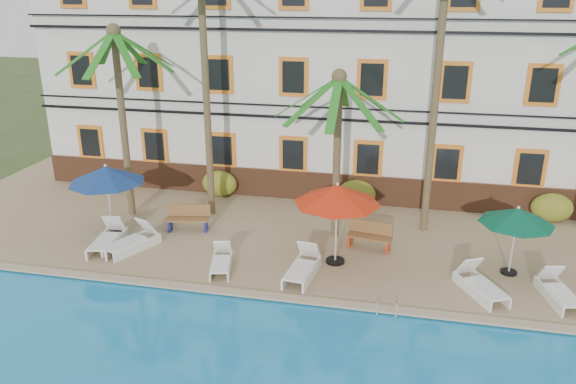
% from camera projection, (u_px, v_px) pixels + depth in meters
% --- Properties ---
extents(ground, '(100.00, 100.00, 0.00)m').
position_uv_depth(ground, '(295.00, 291.00, 16.70)').
color(ground, '#384C23').
rests_on(ground, ground).
extents(pool_deck, '(30.00, 12.00, 0.25)m').
position_uv_depth(pool_deck, '(321.00, 222.00, 21.24)').
color(pool_deck, tan).
rests_on(pool_deck, ground).
extents(pool_coping, '(30.00, 0.35, 0.06)m').
position_uv_depth(pool_coping, '(289.00, 298.00, 15.77)').
color(pool_coping, tan).
rests_on(pool_coping, pool_deck).
extents(hotel_building, '(25.40, 6.44, 10.22)m').
position_uv_depth(hotel_building, '(342.00, 65.00, 24.00)').
color(hotel_building, silver).
rests_on(hotel_building, pool_deck).
extents(palm_a, '(4.20, 4.20, 7.10)m').
position_uv_depth(palm_a, '(120.00, 96.00, 20.09)').
color(palm_a, brown).
rests_on(palm_a, pool_deck).
extents(palm_b, '(4.20, 4.20, 9.58)m').
position_uv_depth(palm_b, '(204.00, 55.00, 19.73)').
color(palm_b, brown).
rests_on(palm_b, pool_deck).
extents(palm_c, '(4.20, 4.20, 5.82)m').
position_uv_depth(palm_c, '(338.00, 130.00, 18.50)').
color(palm_c, brown).
rests_on(palm_c, pool_deck).
extents(palm_d, '(4.20, 4.20, 10.06)m').
position_uv_depth(palm_d, '(440.00, 52.00, 18.14)').
color(palm_d, brown).
rests_on(palm_d, pool_deck).
extents(shrub_left, '(1.50, 0.90, 1.10)m').
position_uv_depth(shrub_left, '(220.00, 183.00, 23.37)').
color(shrub_left, '#33631C').
rests_on(shrub_left, pool_deck).
extents(shrub_mid, '(1.50, 0.90, 1.10)m').
position_uv_depth(shrub_mid, '(357.00, 193.00, 22.25)').
color(shrub_mid, '#33631C').
rests_on(shrub_mid, pool_deck).
extents(shrub_right, '(1.50, 0.90, 1.10)m').
position_uv_depth(shrub_right, '(552.00, 208.00, 20.83)').
color(shrub_right, '#33631C').
rests_on(shrub_right, pool_deck).
extents(umbrella_blue, '(2.62, 2.62, 2.61)m').
position_uv_depth(umbrella_blue, '(106.00, 175.00, 19.12)').
color(umbrella_blue, black).
rests_on(umbrella_blue, pool_deck).
extents(umbrella_red, '(2.70, 2.70, 2.70)m').
position_uv_depth(umbrella_red, '(337.00, 195.00, 17.11)').
color(umbrella_red, black).
rests_on(umbrella_red, pool_deck).
extents(umbrella_green, '(2.21, 2.21, 2.22)m').
position_uv_depth(umbrella_green, '(517.00, 216.00, 16.57)').
color(umbrella_green, black).
rests_on(umbrella_green, pool_deck).
extents(lounger_a, '(0.98, 2.08, 0.95)m').
position_uv_depth(lounger_a, '(108.00, 239.00, 18.85)').
color(lounger_a, white).
rests_on(lounger_a, pool_deck).
extents(lounger_b, '(1.45, 2.08, 0.93)m').
position_uv_depth(lounger_b, '(132.00, 241.00, 18.69)').
color(lounger_b, white).
rests_on(lounger_b, pool_deck).
extents(lounger_c, '(0.95, 1.74, 0.78)m').
position_uv_depth(lounger_c, '(221.00, 261.00, 17.41)').
color(lounger_c, white).
rests_on(lounger_c, pool_deck).
extents(lounger_d, '(0.92, 2.03, 0.93)m').
position_uv_depth(lounger_d, '(303.00, 267.00, 16.96)').
color(lounger_d, white).
rests_on(lounger_d, pool_deck).
extents(lounger_e, '(1.48, 1.98, 0.89)m').
position_uv_depth(lounger_e, '(480.00, 284.00, 16.00)').
color(lounger_e, white).
rests_on(lounger_e, pool_deck).
extents(lounger_f, '(1.03, 1.89, 0.85)m').
position_uv_depth(lounger_f, '(558.00, 291.00, 15.67)').
color(lounger_f, white).
rests_on(lounger_f, pool_deck).
extents(bench_left, '(1.56, 0.75, 0.93)m').
position_uv_depth(bench_left, '(188.00, 217.00, 20.16)').
color(bench_left, olive).
rests_on(bench_left, pool_deck).
extents(bench_right, '(1.56, 0.74, 0.93)m').
position_uv_depth(bench_right, '(370.00, 235.00, 18.72)').
color(bench_right, olive).
rests_on(bench_right, pool_deck).
extents(pool_ladder, '(0.54, 0.74, 0.74)m').
position_uv_depth(pool_ladder, '(387.00, 312.00, 15.16)').
color(pool_ladder, silver).
rests_on(pool_ladder, ground).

